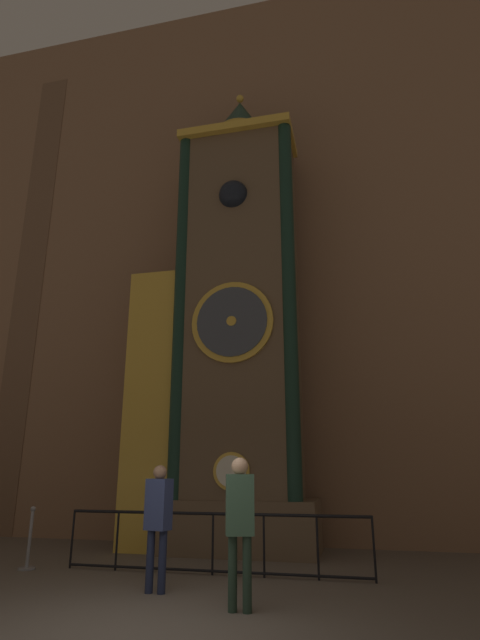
{
  "coord_description": "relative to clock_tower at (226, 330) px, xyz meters",
  "views": [
    {
      "loc": [
        2.43,
        -5.2,
        1.63
      ],
      "look_at": [
        -0.09,
        5.42,
        4.88
      ],
      "focal_mm": 28.0,
      "sensor_mm": 36.0,
      "label": 1
    }
  ],
  "objects": [
    {
      "name": "ground_plane",
      "position": [
        0.41,
        -5.39,
        -4.67
      ],
      "size": [
        28.0,
        28.0,
        0.0
      ],
      "primitive_type": "plane",
      "color": "brown"
    },
    {
      "name": "cathedral_back_wall",
      "position": [
        0.32,
        1.26,
        3.01
      ],
      "size": [
        24.0,
        0.32,
        15.38
      ],
      "color": "#846047",
      "rests_on": "ground_plane"
    },
    {
      "name": "clock_tower",
      "position": [
        0.0,
        0.0,
        0.0
      ],
      "size": [
        4.09,
        1.79,
        11.08
      ],
      "color": "brown",
      "rests_on": "ground_plane"
    },
    {
      "name": "railing_fence",
      "position": [
        0.39,
        -2.18,
        -4.14
      ],
      "size": [
        5.09,
        0.05,
        0.94
      ],
      "color": "black",
      "rests_on": "ground_plane"
    },
    {
      "name": "visitor_near",
      "position": [
        -0.02,
        -3.52,
        -3.66
      ],
      "size": [
        0.38,
        0.3,
        1.67
      ],
      "rotation": [
        0.0,
        0.0,
        -0.25
      ],
      "color": "#1B213A",
      "rests_on": "ground_plane"
    },
    {
      "name": "visitor_far",
      "position": [
        1.32,
        -4.17,
        -3.6
      ],
      "size": [
        0.39,
        0.32,
        1.76
      ],
      "rotation": [
        0.0,
        0.0,
        0.32
      ],
      "color": "#213427",
      "rests_on": "ground_plane"
    },
    {
      "name": "stanchion_post",
      "position": [
        -2.78,
        -2.45,
        -4.34
      ],
      "size": [
        0.28,
        0.28,
        1.0
      ],
      "color": "gray",
      "rests_on": "ground_plane"
    }
  ]
}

